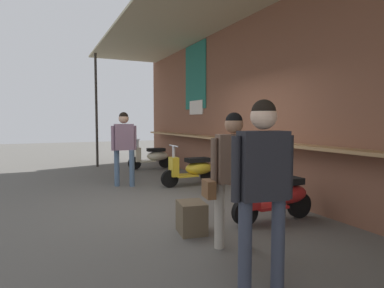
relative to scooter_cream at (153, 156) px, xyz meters
name	(u,v)px	position (x,y,z in m)	size (l,w,h in m)	color
ground_plane	(174,205)	(4.56, -1.08, -0.39)	(38.48, 38.48, 0.00)	#56544F
market_stall_facade	(260,89)	(4.55, 0.76, 1.76)	(13.74, 2.69, 3.86)	brown
scooter_cream	(153,156)	(0.00, 0.00, 0.00)	(0.46, 1.40, 0.97)	beige
scooter_yellow	(193,169)	(3.03, 0.00, 0.00)	(0.46, 1.40, 0.97)	gold
scooter_red	(278,196)	(6.07, 0.00, 0.00)	(0.46, 1.40, 0.97)	red
shopper_with_handbag	(232,167)	(6.72, -1.22, 0.59)	(0.33, 0.66, 1.62)	#ADA393
shopper_browsing	(263,175)	(7.69, -1.51, 0.67)	(0.27, 0.57, 1.70)	#383D4C
shopper_passing	(124,140)	(2.46, -1.49, 0.68)	(0.31, 0.58, 1.72)	slate
merchandise_crate	(191,217)	(6.01, -1.41, -0.18)	(0.43, 0.35, 0.42)	brown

